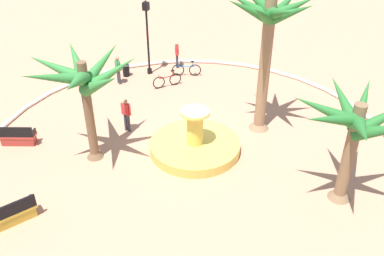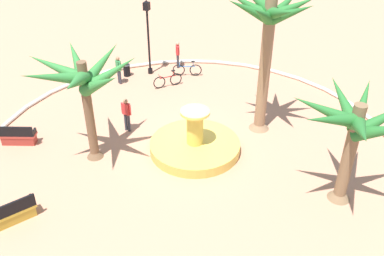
# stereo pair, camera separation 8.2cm
# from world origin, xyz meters

# --- Properties ---
(ground_plane) EXTENTS (80.00, 80.00, 0.00)m
(ground_plane) POSITION_xyz_m (0.00, 0.00, 0.00)
(ground_plane) COLOR tan
(plaza_curb) EXTENTS (18.44, 18.44, 0.20)m
(plaza_curb) POSITION_xyz_m (0.00, 0.00, 0.10)
(plaza_curb) COLOR silver
(plaza_curb) RESTS_ON ground
(fountain) EXTENTS (3.97, 3.97, 2.06)m
(fountain) POSITION_xyz_m (-0.33, 0.34, 0.30)
(fountain) COLOR gold
(fountain) RESTS_ON ground
(palm_tree_near_fountain) EXTENTS (3.86, 3.83, 6.49)m
(palm_tree_near_fountain) POSITION_xyz_m (-2.52, -2.53, 4.92)
(palm_tree_near_fountain) COLOR #8E6B4C
(palm_tree_near_fountain) RESTS_ON ground
(palm_tree_by_curb) EXTENTS (4.51, 4.59, 4.73)m
(palm_tree_by_curb) POSITION_xyz_m (3.59, 2.30, 3.67)
(palm_tree_by_curb) COLOR brown
(palm_tree_by_curb) RESTS_ON ground
(palm_tree_mid_plaza) EXTENTS (4.44, 4.57, 4.36)m
(palm_tree_mid_plaza) POSITION_xyz_m (-6.51, 1.25, 3.24)
(palm_tree_mid_plaza) COLOR brown
(palm_tree_mid_plaza) RESTS_ON ground
(bench_east) EXTENTS (1.67, 1.01, 1.00)m
(bench_east) POSITION_xyz_m (7.31, 2.67, 0.35)
(bench_east) COLOR #B73D33
(bench_east) RESTS_ON ground
(bench_west) EXTENTS (1.27, 1.62, 1.00)m
(bench_west) POSITION_xyz_m (4.16, 6.69, 0.35)
(bench_west) COLOR gold
(bench_west) RESTS_ON ground
(lamppost) EXTENTS (0.32, 0.32, 4.43)m
(lamppost) POSITION_xyz_m (4.99, -6.16, 2.59)
(lamppost) COLOR black
(lamppost) RESTS_ON ground
(trash_bin) EXTENTS (0.46, 0.46, 0.73)m
(trash_bin) POSITION_xyz_m (6.13, -5.36, 0.39)
(trash_bin) COLOR black
(trash_bin) RESTS_ON ground
(bicycle_red_frame) EXTENTS (1.64, 0.68, 0.94)m
(bicycle_red_frame) POSITION_xyz_m (2.80, -6.66, 0.38)
(bicycle_red_frame) COLOR black
(bicycle_red_frame) RESTS_ON ground
(bicycle_by_lamppost) EXTENTS (1.24, 1.28, 0.94)m
(bicycle_by_lamppost) POSITION_xyz_m (3.31, -4.94, 0.38)
(bicycle_by_lamppost) COLOR black
(bicycle_by_lamppost) RESTS_ON ground
(person_cyclist_helmet) EXTENTS (0.44, 0.36, 1.64)m
(person_cyclist_helmet) POSITION_xyz_m (6.04, -4.33, 0.92)
(person_cyclist_helmet) COLOR #33333D
(person_cyclist_helmet) RESTS_ON ground
(person_cyclist_photo) EXTENTS (0.33, 0.48, 1.66)m
(person_cyclist_photo) POSITION_xyz_m (3.78, -7.56, 0.93)
(person_cyclist_photo) COLOR #33333D
(person_cyclist_photo) RESTS_ON ground
(person_pedestrian_stroll) EXTENTS (0.53, 0.24, 1.69)m
(person_pedestrian_stroll) POSITION_xyz_m (3.24, -0.07, 0.95)
(person_pedestrian_stroll) COLOR #33333D
(person_pedestrian_stroll) RESTS_ON ground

